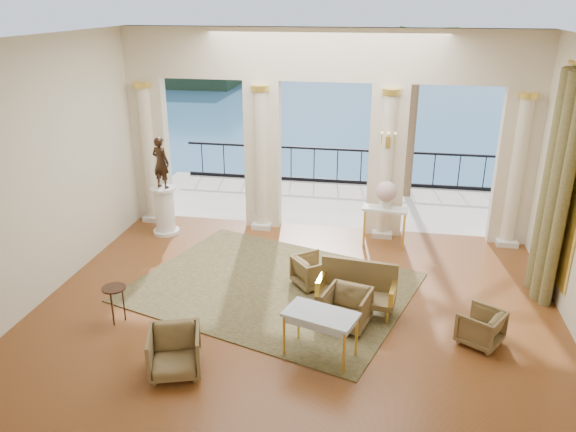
% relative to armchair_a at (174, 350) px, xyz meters
% --- Properties ---
extents(floor, '(9.00, 9.00, 0.00)m').
position_rel_armchair_a_xyz_m(floor, '(1.41, 1.94, -0.37)').
color(floor, '#4F2B11').
rests_on(floor, ground).
extents(room_walls, '(9.00, 9.00, 9.00)m').
position_rel_armchair_a_xyz_m(room_walls, '(1.41, 0.82, 2.51)').
color(room_walls, '#EBE2C5').
rests_on(room_walls, ground).
extents(arcade, '(9.00, 0.56, 4.50)m').
position_rel_armchair_a_xyz_m(arcade, '(1.41, 5.76, 2.21)').
color(arcade, beige).
rests_on(arcade, ground).
extents(terrace, '(10.00, 3.60, 0.10)m').
position_rel_armchair_a_xyz_m(terrace, '(1.41, 7.74, -0.42)').
color(terrace, '#B8AB9A').
rests_on(terrace, ground).
extents(balustrade, '(9.00, 0.06, 1.03)m').
position_rel_armchair_a_xyz_m(balustrade, '(1.41, 9.34, 0.04)').
color(balustrade, black).
rests_on(balustrade, terrace).
extents(palm_tree, '(2.00, 2.00, 4.50)m').
position_rel_armchair_a_xyz_m(palm_tree, '(3.41, 8.54, 3.72)').
color(palm_tree, '#4C3823').
rests_on(palm_tree, terrace).
extents(headland, '(22.00, 18.00, 6.00)m').
position_rel_armchair_a_xyz_m(headland, '(-28.59, 71.94, -3.37)').
color(headland, black).
rests_on(headland, sea).
extents(sea, '(160.00, 160.00, 0.00)m').
position_rel_armchair_a_xyz_m(sea, '(1.41, 61.94, -6.37)').
color(sea, '#31658F').
rests_on(sea, ground).
extents(curtain, '(0.33, 1.40, 4.09)m').
position_rel_armchair_a_xyz_m(curtain, '(5.70, 3.44, 1.65)').
color(curtain, brown).
rests_on(curtain, ground).
extents(window_frame, '(0.04, 1.60, 3.40)m').
position_rel_armchair_a_xyz_m(window_frame, '(5.88, 3.44, 1.73)').
color(window_frame, '#EBC44D').
rests_on(window_frame, room_walls).
extents(wall_sconce, '(0.30, 0.11, 0.33)m').
position_rel_armchair_a_xyz_m(wall_sconce, '(2.81, 5.45, 1.85)').
color(wall_sconce, '#EBC44D').
rests_on(wall_sconce, arcade).
extents(rug, '(5.77, 5.07, 0.02)m').
position_rel_armchair_a_xyz_m(rug, '(0.85, 2.74, -0.36)').
color(rug, '#32361A').
rests_on(rug, ground).
extents(armchair_a, '(0.90, 0.87, 0.75)m').
position_rel_armchair_a_xyz_m(armchair_a, '(0.00, 0.00, 0.00)').
color(armchair_a, '#4B371E').
rests_on(armchair_a, ground).
extents(armchair_b, '(0.84, 0.80, 0.72)m').
position_rel_armchair_a_xyz_m(armchair_b, '(2.32, 1.68, -0.02)').
color(armchair_b, '#4B371E').
rests_on(armchair_b, ground).
extents(armchair_c, '(0.80, 0.81, 0.62)m').
position_rel_armchair_a_xyz_m(armchair_c, '(4.41, 1.55, -0.06)').
color(armchair_c, '#4B371E').
rests_on(armchair_c, ground).
extents(armchair_d, '(0.86, 0.86, 0.65)m').
position_rel_armchair_a_xyz_m(armchair_d, '(1.58, 2.96, -0.05)').
color(armchair_d, '#4B371E').
rests_on(armchair_d, ground).
extents(settee, '(1.38, 0.71, 0.88)m').
position_rel_armchair_a_xyz_m(settee, '(2.45, 2.22, 0.06)').
color(settee, '#4B371E').
rests_on(settee, ground).
extents(game_table, '(1.19, 0.88, 0.73)m').
position_rel_armchair_a_xyz_m(game_table, '(2.00, 0.78, 0.28)').
color(game_table, silver).
rests_on(game_table, ground).
extents(pedestal, '(0.60, 0.60, 1.10)m').
position_rel_armchair_a_xyz_m(pedestal, '(-2.09, 4.88, 0.16)').
color(pedestal, silver).
rests_on(pedestal, ground).
extents(statue, '(0.48, 0.39, 1.15)m').
position_rel_armchair_a_xyz_m(statue, '(-2.09, 4.88, 1.31)').
color(statue, black).
rests_on(statue, pedestal).
extents(console_table, '(0.98, 0.47, 0.90)m').
position_rel_armchair_a_xyz_m(console_table, '(2.85, 4.99, 0.37)').
color(console_table, silver).
rests_on(console_table, ground).
extents(urn, '(0.44, 0.44, 0.59)m').
position_rel_armchair_a_xyz_m(urn, '(2.85, 4.99, 0.86)').
color(urn, white).
rests_on(urn, console_table).
extents(side_table, '(0.39, 0.39, 0.64)m').
position_rel_armchair_a_xyz_m(side_table, '(-1.46, 1.13, 0.17)').
color(side_table, black).
rests_on(side_table, ground).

